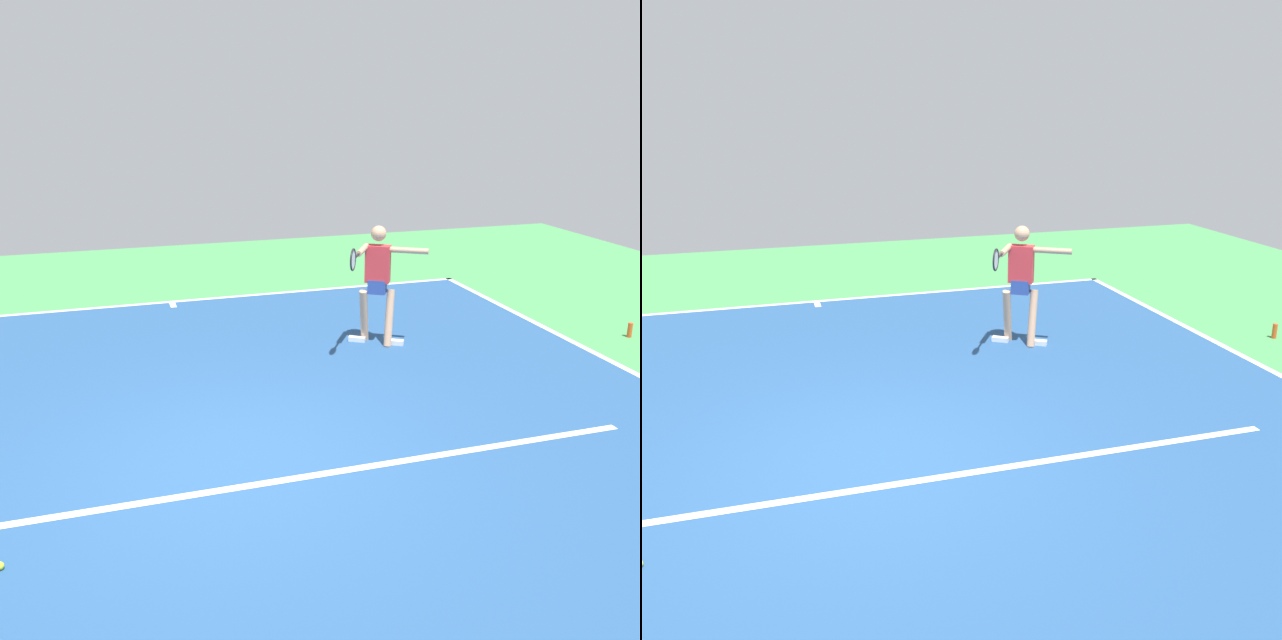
% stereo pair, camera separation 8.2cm
% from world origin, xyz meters
% --- Properties ---
extents(ground_plane, '(21.45, 21.45, 0.00)m').
position_xyz_m(ground_plane, '(0.00, 0.00, 0.00)').
color(ground_plane, '#428E4C').
extents(court_surface, '(10.76, 11.83, 0.00)m').
position_xyz_m(court_surface, '(0.00, 0.00, 0.00)').
color(court_surface, navy).
rests_on(court_surface, ground_plane).
extents(court_line_baseline_near, '(10.76, 0.10, 0.01)m').
position_xyz_m(court_line_baseline_near, '(0.00, -5.86, 0.00)').
color(court_line_baseline_near, white).
rests_on(court_line_baseline_near, ground_plane).
extents(court_line_service, '(8.07, 0.10, 0.01)m').
position_xyz_m(court_line_service, '(0.00, 0.49, 0.00)').
color(court_line_service, white).
rests_on(court_line_service, ground_plane).
extents(court_line_centre_mark, '(0.10, 0.30, 0.01)m').
position_xyz_m(court_line_centre_mark, '(0.00, -5.66, 0.00)').
color(court_line_centre_mark, white).
rests_on(court_line_centre_mark, ground_plane).
extents(tennis_player, '(1.31, 1.04, 1.72)m').
position_xyz_m(tennis_player, '(-2.57, -2.79, 0.98)').
color(tennis_player, tan).
rests_on(tennis_player, ground_plane).
extents(tennis_ball_far_corner, '(0.07, 0.07, 0.07)m').
position_xyz_m(tennis_ball_far_corner, '(2.03, 1.10, 0.03)').
color(tennis_ball_far_corner, '#CCE033').
rests_on(tennis_ball_far_corner, ground_plane).
extents(water_bottle, '(0.07, 0.07, 0.22)m').
position_xyz_m(water_bottle, '(-6.26, -1.94, 0.11)').
color(water_bottle, '#D84C1E').
rests_on(water_bottle, ground_plane).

